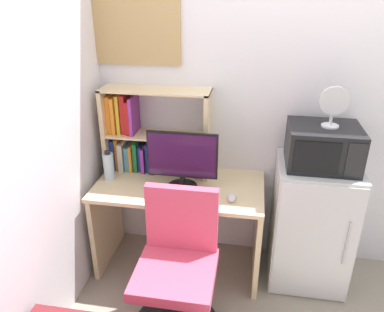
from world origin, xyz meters
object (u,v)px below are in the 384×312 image
water_bottle (109,166)px  desk_chair (178,274)px  computer_mouse (232,198)px  microwave (323,146)px  mini_fridge (310,223)px  wall_corkboard (127,29)px  desk_fan (334,104)px  monitor (182,159)px  keyboard (183,196)px  hutch_bookshelf (141,133)px

water_bottle → desk_chair: 0.94m
computer_mouse → microwave: microwave is taller
mini_fridge → desk_chair: 1.05m
wall_corkboard → desk_fan: bearing=-10.5°
monitor → desk_fan: 1.04m
keyboard → desk_chair: desk_chair is taller
hutch_bookshelf → monitor: bearing=-33.3°
monitor → computer_mouse: (0.36, -0.11, -0.20)m
desk_fan → computer_mouse: bearing=-161.9°
hutch_bookshelf → desk_chair: bearing=-60.3°
keyboard → desk_chair: size_ratio=0.48×
monitor → computer_mouse: size_ratio=4.99×
desk_fan → wall_corkboard: bearing=169.5°
wall_corkboard → hutch_bookshelf: bearing=-49.3°
computer_mouse → hutch_bookshelf: bearing=153.9°
microwave → desk_fan: (0.02, -0.01, 0.29)m
mini_fridge → microwave: size_ratio=2.06×
water_bottle → microwave: (1.48, 0.05, 0.25)m
monitor → microwave: (0.93, 0.08, 0.13)m
monitor → computer_mouse: 0.43m
mini_fridge → wall_corkboard: (-1.37, 0.26, 1.29)m
microwave → wall_corkboard: size_ratio=0.60×
water_bottle → mini_fridge: water_bottle is taller
keyboard → monitor: bearing=102.1°
desk_fan → water_bottle: bearing=-178.5°
monitor → water_bottle: (-0.56, 0.04, -0.12)m
microwave → wall_corkboard: (-1.37, 0.25, 0.68)m
microwave → desk_chair: 1.25m
desk_fan → desk_chair: desk_fan is taller
keyboard → desk_chair: 0.51m
microwave → desk_fan: size_ratio=1.73×
microwave → desk_fan: desk_fan is taller
computer_mouse → wall_corkboard: size_ratio=0.13×
water_bottle → mini_fridge: 1.53m
microwave → mini_fridge: bearing=-90.1°
hutch_bookshelf → wall_corkboard: 0.74m
monitor → wall_corkboard: wall_corkboard is taller
keyboard → wall_corkboard: (-0.48, 0.47, 1.02)m
computer_mouse → microwave: bearing=19.3°
mini_fridge → desk_fan: 0.89m
water_bottle → microwave: microwave is taller
desk_fan → desk_chair: size_ratio=0.28×
hutch_bookshelf → keyboard: 0.62m
mini_fridge → wall_corkboard: 1.90m
computer_mouse → monitor: bearing=162.3°
water_bottle → wall_corkboard: size_ratio=0.30×
monitor → water_bottle: size_ratio=2.19×
monitor → mini_fridge: (0.93, 0.08, -0.48)m
hutch_bookshelf → wall_corkboard: size_ratio=1.04×
microwave → desk_chair: size_ratio=0.49×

